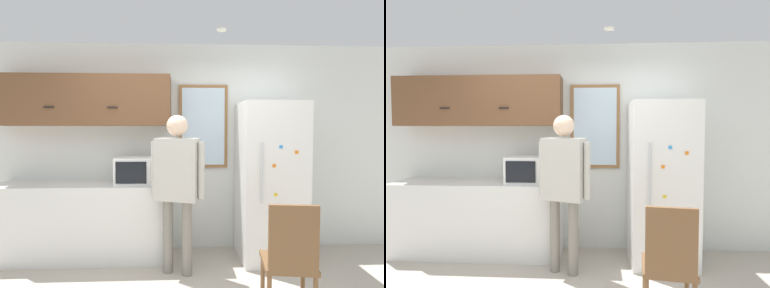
# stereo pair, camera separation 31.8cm
# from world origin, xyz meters

# --- Properties ---
(back_wall) EXTENTS (6.00, 0.06, 2.70)m
(back_wall) POSITION_xyz_m (0.00, 1.74, 1.35)
(back_wall) COLOR silver
(back_wall) RESTS_ON ground_plane
(counter) EXTENTS (2.10, 0.57, 0.93)m
(counter) POSITION_xyz_m (-1.15, 1.43, 0.46)
(counter) COLOR silver
(counter) RESTS_ON ground_plane
(upper_cabinets) EXTENTS (2.10, 0.38, 0.62)m
(upper_cabinets) POSITION_xyz_m (-1.15, 1.53, 1.94)
(upper_cabinets) COLOR brown
(microwave) EXTENTS (0.50, 0.38, 0.32)m
(microwave) POSITION_xyz_m (-0.50, 1.39, 1.09)
(microwave) COLOR white
(microwave) RESTS_ON counter
(person) EXTENTS (0.58, 0.36, 1.74)m
(person) POSITION_xyz_m (-0.01, 0.99, 1.07)
(person) COLOR gray
(person) RESTS_ON ground_plane
(refrigerator) EXTENTS (0.74, 0.73, 1.91)m
(refrigerator) POSITION_xyz_m (1.12, 1.35, 0.96)
(refrigerator) COLOR white
(refrigerator) RESTS_ON ground_plane
(chair) EXTENTS (0.48, 0.48, 0.99)m
(chair) POSITION_xyz_m (0.93, 0.15, 0.54)
(chair) COLOR brown
(chair) RESTS_ON ground_plane
(window) EXTENTS (0.64, 0.05, 1.09)m
(window) POSITION_xyz_m (0.32, 1.70, 1.63)
(window) COLOR olive
(ceiling_light) EXTENTS (0.11, 0.11, 0.01)m
(ceiling_light) POSITION_xyz_m (0.48, 1.08, 2.68)
(ceiling_light) COLOR white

